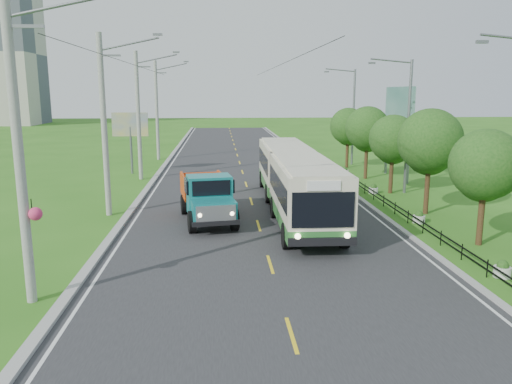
{
  "coord_description": "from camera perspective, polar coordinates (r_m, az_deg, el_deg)",
  "views": [
    {
      "loc": [
        -2.0,
        -19.12,
        6.84
      ],
      "look_at": [
        -0.17,
        5.57,
        1.9
      ],
      "focal_mm": 35.0,
      "sensor_mm": 36.0,
      "label": 1
    }
  ],
  "objects": [
    {
      "name": "tree_third",
      "position": [
        29.86,
        19.25,
        5.18
      ],
      "size": [
        3.6,
        3.62,
        6.0
      ],
      "color": "#382314",
      "rests_on": "ground"
    },
    {
      "name": "curb_left",
      "position": [
        40.04,
        -11.64,
        1.33
      ],
      "size": [
        0.4,
        120.0,
        0.15
      ],
      "primitive_type": "cube",
      "color": "#9E9E99",
      "rests_on": "ground"
    },
    {
      "name": "tree_second",
      "position": [
        24.57,
        24.69,
        2.48
      ],
      "size": [
        3.18,
        3.26,
        5.3
      ],
      "color": "#382314",
      "rests_on": "ground"
    },
    {
      "name": "dump_truck",
      "position": [
        26.91,
        -5.61,
        -0.23
      ],
      "size": [
        3.31,
        6.56,
        2.64
      ],
      "rotation": [
        0.0,
        0.0,
        0.16
      ],
      "color": "#147779",
      "rests_on": "ground"
    },
    {
      "name": "pole_nearest",
      "position": [
        17.39,
        -25.3,
        3.92
      ],
      "size": [
        3.51,
        0.44,
        10.0
      ],
      "color": "gray",
      "rests_on": "ground"
    },
    {
      "name": "planter_front",
      "position": [
        21.17,
        26.34,
        -7.97
      ],
      "size": [
        0.64,
        0.64,
        0.67
      ],
      "color": "silver",
      "rests_on": "ground"
    },
    {
      "name": "streetlight_far",
      "position": [
        48.82,
        10.9,
        8.82
      ],
      "size": [
        3.02,
        0.2,
        9.07
      ],
      "color": "slate",
      "rests_on": "ground"
    },
    {
      "name": "planter_far",
      "position": [
        42.97,
        10.1,
        2.34
      ],
      "size": [
        0.64,
        0.64,
        0.67
      ],
      "color": "silver",
      "rests_on": "ground"
    },
    {
      "name": "edge_line_left",
      "position": [
        39.98,
        -10.86,
        1.27
      ],
      "size": [
        0.12,
        120.0,
        0.0
      ],
      "primitive_type": "cube",
      "color": "silver",
      "rests_on": "road"
    },
    {
      "name": "tree_fifth",
      "position": [
        41.12,
        12.62,
        6.86
      ],
      "size": [
        3.48,
        3.52,
        5.8
      ],
      "color": "#382314",
      "rests_on": "ground"
    },
    {
      "name": "billboard_left",
      "position": [
        43.87,
        -14.18,
        7.07
      ],
      "size": [
        3.0,
        0.2,
        5.2
      ],
      "color": "slate",
      "rests_on": "ground"
    },
    {
      "name": "planter_mid",
      "position": [
        35.39,
        13.27,
        0.31
      ],
      "size": [
        0.64,
        0.64,
        0.67
      ],
      "color": "silver",
      "rests_on": "ground"
    },
    {
      "name": "curb_right",
      "position": [
        40.74,
        8.8,
        1.56
      ],
      "size": [
        0.3,
        120.0,
        0.1
      ],
      "primitive_type": "cube",
      "color": "#9E9E99",
      "rests_on": "ground"
    },
    {
      "name": "pole_mid",
      "position": [
        40.64,
        -13.25,
        8.53
      ],
      "size": [
        3.51,
        0.32,
        10.0
      ],
      "color": "gray",
      "rests_on": "ground"
    },
    {
      "name": "pole_far",
      "position": [
        52.52,
        -11.23,
        9.17
      ],
      "size": [
        3.51,
        0.32,
        10.0
      ],
      "color": "gray",
      "rests_on": "ground"
    },
    {
      "name": "streetlight_mid",
      "position": [
        35.5,
        16.78,
        7.69
      ],
      "size": [
        3.02,
        0.2,
        9.07
      ],
      "color": "slate",
      "rests_on": "ground"
    },
    {
      "name": "tree_fourth",
      "position": [
        35.46,
        15.39,
        5.62
      ],
      "size": [
        3.24,
        3.31,
        5.4
      ],
      "color": "#382314",
      "rests_on": "ground"
    },
    {
      "name": "road",
      "position": [
        39.76,
        -1.29,
        1.4
      ],
      "size": [
        14.0,
        120.0,
        0.02
      ],
      "primitive_type": "cube",
      "color": "#28282B",
      "rests_on": "ground"
    },
    {
      "name": "pole_near",
      "position": [
        28.86,
        -16.91,
        7.34
      ],
      "size": [
        3.51,
        0.32,
        10.0
      ],
      "color": "gray",
      "rests_on": "ground"
    },
    {
      "name": "railing_right",
      "position": [
        35.21,
        12.34,
        0.32
      ],
      "size": [
        0.04,
        40.0,
        0.6
      ],
      "primitive_type": "cube",
      "color": "black",
      "rests_on": "ground"
    },
    {
      "name": "tree_back",
      "position": [
        46.89,
        10.5,
        7.21
      ],
      "size": [
        3.3,
        3.36,
        5.5
      ],
      "color": "#382314",
      "rests_on": "ground"
    },
    {
      "name": "planter_near",
      "position": [
        28.04,
        18.12,
        -2.8
      ],
      "size": [
        0.64,
        0.64,
        0.67
      ],
      "color": "silver",
      "rests_on": "ground"
    },
    {
      "name": "bus",
      "position": [
        29.13,
        4.36,
        1.82
      ],
      "size": [
        3.19,
        17.85,
        3.44
      ],
      "rotation": [
        0.0,
        0.0,
        -0.01
      ],
      "color": "#2C6F2E",
      "rests_on": "ground"
    },
    {
      "name": "ground",
      "position": [
        20.41,
        1.64,
        -8.31
      ],
      "size": [
        240.0,
        240.0,
        0.0
      ],
      "primitive_type": "plane",
      "color": "#2E6A19",
      "rests_on": "ground"
    },
    {
      "name": "edge_line_right",
      "position": [
        40.64,
        8.11,
        1.52
      ],
      "size": [
        0.12,
        120.0,
        0.0
      ],
      "primitive_type": "cube",
      "color": "silver",
      "rests_on": "road"
    },
    {
      "name": "centre_dash",
      "position": [
        20.4,
        1.64,
        -8.25
      ],
      "size": [
        0.12,
        2.2,
        0.0
      ],
      "primitive_type": "cube",
      "color": "yellow",
      "rests_on": "road"
    },
    {
      "name": "billboard_right",
      "position": [
        41.68,
        16.02,
        8.8
      ],
      "size": [
        0.24,
        6.0,
        7.3
      ],
      "color": "slate",
      "rests_on": "ground"
    }
  ]
}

